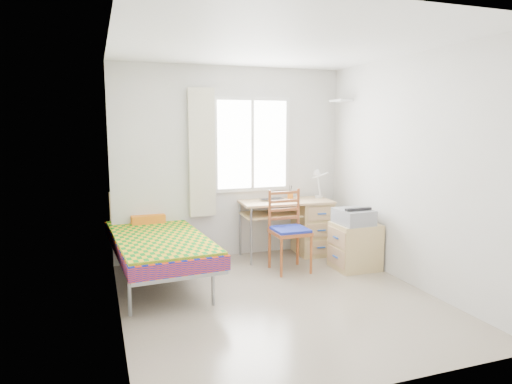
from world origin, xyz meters
TOP-DOWN VIEW (x-y plane):
  - floor at (0.00, 0.00)m, footprint 3.50×3.50m
  - ceiling at (0.00, 0.00)m, footprint 3.50×3.50m
  - wall_back at (0.00, 1.75)m, footprint 3.20×0.00m
  - wall_left at (-1.60, 0.00)m, footprint 0.00×3.50m
  - wall_right at (1.60, 0.00)m, footprint 0.00×3.50m
  - window at (0.30, 1.73)m, footprint 1.10×0.04m
  - curtain at (-0.42, 1.68)m, footprint 0.35×0.05m
  - floating_shelf at (1.49, 1.40)m, footprint 0.20×0.32m
  - bed at (-1.10, 1.11)m, footprint 1.15×2.22m
  - desk at (1.03, 1.45)m, footprint 1.29×0.66m
  - chair at (0.50, 0.88)m, footprint 0.44×0.44m
  - cabinet at (1.30, 0.63)m, footprint 0.55×0.49m
  - printer at (1.26, 0.62)m, footprint 0.40×0.46m
  - laptop at (0.52, 1.49)m, footprint 0.33×0.22m
  - pen_cup at (0.83, 1.60)m, footprint 0.09×0.09m
  - task_lamp at (1.17, 1.40)m, footprint 0.23×0.33m
  - book at (0.46, 1.47)m, footprint 0.20×0.27m

SIDE VIEW (x-z plane):
  - floor at x=0.00m, z-range 0.00..0.00m
  - cabinet at x=1.30m, z-range 0.00..0.59m
  - desk at x=1.03m, z-range 0.03..0.82m
  - bed at x=-1.10m, z-range -0.01..0.92m
  - chair at x=0.50m, z-range 0.06..1.08m
  - book at x=0.46m, z-range 0.58..0.60m
  - printer at x=1.26m, z-range 0.59..0.79m
  - laptop at x=0.52m, z-range 0.78..0.81m
  - pen_cup at x=0.83m, z-range 0.78..0.89m
  - task_lamp at x=1.17m, z-range 0.84..1.27m
  - wall_left at x=-1.60m, z-range -0.45..3.05m
  - wall_right at x=1.60m, z-range -0.45..3.05m
  - wall_back at x=0.00m, z-range -0.30..2.90m
  - curtain at x=-0.42m, z-range 0.60..2.30m
  - window at x=0.30m, z-range 0.90..2.20m
  - floating_shelf at x=1.49m, z-range 2.13..2.17m
  - ceiling at x=0.00m, z-range 2.60..2.60m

